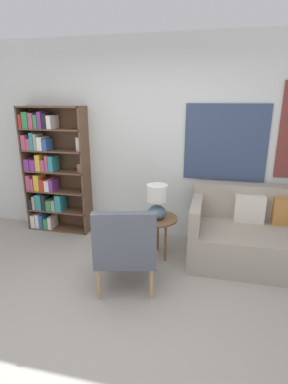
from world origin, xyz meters
TOP-DOWN VIEW (x-y plane):
  - ground_plane at (0.00, 0.00)m, footprint 14.00×14.00m
  - wall_back at (0.05, 2.03)m, footprint 6.40×0.08m
  - bookshelf at (-1.50, 1.84)m, footprint 0.94×0.30m
  - armchair at (0.04, 0.57)m, footprint 0.73×0.72m
  - couch at (1.54, 1.54)m, footprint 1.84×0.95m
  - side_table at (0.20, 1.35)m, footprint 0.53×0.53m
  - table_lamp at (0.22, 1.31)m, footprint 0.25×0.25m

SIDE VIEW (x-z plane):
  - ground_plane at x=0.00m, z-range 0.00..0.00m
  - couch at x=1.54m, z-range -0.12..0.77m
  - side_table at x=0.20m, z-range 0.21..0.74m
  - armchair at x=0.04m, z-range 0.06..0.97m
  - table_lamp at x=0.22m, z-range 0.55..0.97m
  - bookshelf at x=-1.50m, z-range -0.01..1.81m
  - wall_back at x=0.05m, z-range 0.00..2.70m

